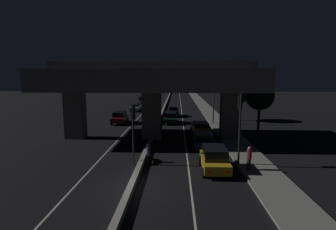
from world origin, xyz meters
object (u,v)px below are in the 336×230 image
car_dark_blue_second (204,140)px  car_silver_third_oncoming (143,101)px  car_taxi_yellow_third (201,128)px  car_dark_green_fourth (170,117)px  car_silver_second_oncoming (135,108)px  traffic_light_left_of_median (133,124)px  car_dark_red_lead_oncoming (120,117)px  motorcycle_black_filtering_near (148,155)px  car_taxi_yellow_lead (215,159)px  pedestrian_on_sidewalk (249,158)px  traffic_light_right_of_median (240,117)px  car_black_fifth (174,112)px  motorcycle_red_filtering_mid (160,132)px  street_lamp (211,92)px

car_dark_blue_second → car_silver_third_oncoming: size_ratio=0.99×
car_taxi_yellow_third → car_dark_green_fourth: (-3.76, 7.28, 0.07)m
car_silver_third_oncoming → car_silver_second_oncoming: bearing=1.4°
traffic_light_left_of_median → car_dark_green_fourth: size_ratio=1.09×
car_dark_red_lead_oncoming → motorcycle_black_filtering_near: 18.24m
car_taxi_yellow_lead → car_silver_third_oncoming: (-10.84, 43.24, 0.09)m
traffic_light_left_of_median → pedestrian_on_sidewalk: bearing=-8.5°
car_dark_green_fourth → pedestrian_on_sidewalk: 20.45m
car_dark_red_lead_oncoming → traffic_light_left_of_median: bearing=15.8°
car_silver_second_oncoming → traffic_light_right_of_median: bearing=20.7°
car_black_fifth → car_silver_second_oncoming: bearing=49.3°
car_taxi_yellow_lead → motorcycle_black_filtering_near: bearing=71.3°
car_dark_green_fourth → traffic_light_right_of_median: bearing=-162.8°
traffic_light_left_of_median → car_dark_blue_second: bearing=41.5°
car_black_fifth → pedestrian_on_sidewalk: bearing=-167.7°
car_dark_red_lead_oncoming → car_silver_second_oncoming: bearing=179.5°
car_silver_second_oncoming → motorcycle_black_filtering_near: size_ratio=2.45×
traffic_light_left_of_median → car_taxi_yellow_lead: 6.64m
motorcycle_black_filtering_near → motorcycle_red_filtering_mid: size_ratio=1.09×
street_lamp → car_silver_second_oncoming: bearing=133.0°
traffic_light_right_of_median → car_black_fifth: traffic_light_right_of_median is taller
car_silver_second_oncoming → car_dark_blue_second: bearing=20.8°
car_black_fifth → motorcycle_red_filtering_mid: 15.59m
car_dark_green_fourth → car_silver_third_oncoming: bearing=16.4°
car_dark_green_fourth → car_dark_red_lead_oncoming: car_dark_red_lead_oncoming is taller
car_dark_red_lead_oncoming → car_dark_blue_second: bearing=41.4°
street_lamp → car_black_fifth: bearing=125.8°
traffic_light_right_of_median → pedestrian_on_sidewalk: bearing=-69.9°
car_taxi_yellow_lead → car_taxi_yellow_third: car_taxi_yellow_lead is taller
car_dark_blue_second → car_black_fifth: car_black_fifth is taller
car_silver_second_oncoming → pedestrian_on_sidewalk: (13.45, -32.58, 0.34)m
car_dark_green_fourth → motorcycle_red_filtering_mid: bearing=173.9°
traffic_light_left_of_median → car_dark_blue_second: size_ratio=1.03×
car_dark_green_fourth → motorcycle_red_filtering_mid: (-0.93, -8.93, -0.26)m
car_dark_blue_second → car_taxi_yellow_third: car_taxi_yellow_third is taller
street_lamp → pedestrian_on_sidewalk: street_lamp is taller
car_dark_blue_second → street_lamp: bearing=-9.0°
car_dark_green_fourth → car_taxi_yellow_third: bearing=-152.8°
traffic_light_left_of_median → traffic_light_right_of_median: 8.12m
street_lamp → car_dark_blue_second: size_ratio=1.67×
traffic_light_left_of_median → car_black_fifth: bearing=83.7°
pedestrian_on_sidewalk → traffic_light_left_of_median: bearing=171.5°
car_silver_second_oncoming → car_taxi_yellow_lead: bearing=16.9°
pedestrian_on_sidewalk → motorcycle_black_filtering_near: bearing=165.9°
street_lamp → motorcycle_black_filtering_near: (-7.04, -16.77, -3.95)m
car_dark_red_lead_oncoming → car_taxi_yellow_lead: bearing=30.5°
car_taxi_yellow_third → pedestrian_on_sidewalk: pedestrian_on_sidewalk is taller
car_dark_green_fourth → car_silver_second_oncoming: 14.97m
traffic_light_left_of_median → street_lamp: (8.12, 17.37, 1.35)m
car_dark_blue_second → motorcycle_black_filtering_near: 6.79m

